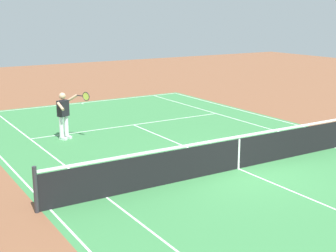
# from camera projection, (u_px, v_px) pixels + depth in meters

# --- Properties ---
(ground_plane) EXTENTS (60.00, 60.00, 0.00)m
(ground_plane) POSITION_uv_depth(u_px,v_px,m) (238.00, 169.00, 13.63)
(ground_plane) COLOR brown
(court_slab) EXTENTS (24.20, 11.40, 0.00)m
(court_slab) POSITION_uv_depth(u_px,v_px,m) (238.00, 169.00, 13.63)
(court_slab) COLOR #387A42
(court_slab) RESTS_ON ground_plane
(court_line_markings) EXTENTS (23.85, 11.05, 0.01)m
(court_line_markings) POSITION_uv_depth(u_px,v_px,m) (238.00, 169.00, 13.63)
(court_line_markings) COLOR white
(court_line_markings) RESTS_ON ground_plane
(tennis_net) EXTENTS (0.10, 11.70, 1.08)m
(tennis_net) POSITION_uv_depth(u_px,v_px,m) (239.00, 152.00, 13.51)
(tennis_net) COLOR #2D2D33
(tennis_net) RESTS_ON ground_plane
(tennis_player_near) EXTENTS (0.89, 0.97, 1.70)m
(tennis_player_near) POSITION_uv_depth(u_px,v_px,m) (64.00, 113.00, 16.61)
(tennis_player_near) COLOR white
(tennis_player_near) RESTS_ON ground_plane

